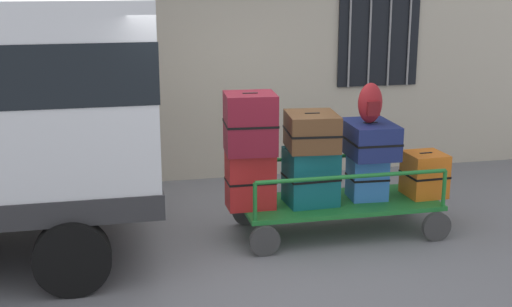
# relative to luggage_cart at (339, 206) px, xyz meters

# --- Properties ---
(ground_plane) EXTENTS (40.00, 40.00, 0.00)m
(ground_plane) POSITION_rel_luggage_cart_xyz_m (-1.03, -0.10, -0.31)
(ground_plane) COLOR slate
(luggage_cart) EXTENTS (2.25, 1.00, 0.37)m
(luggage_cart) POSITION_rel_luggage_cart_xyz_m (0.00, 0.00, 0.00)
(luggage_cart) COLOR #1E722D
(luggage_cart) RESTS_ON ground
(cart_railing) EXTENTS (2.15, 0.87, 0.42)m
(cart_railing) POSITION_rel_luggage_cart_xyz_m (-0.00, -0.00, 0.41)
(cart_railing) COLOR #1E722D
(cart_railing) RESTS_ON luggage_cart
(suitcase_left_bottom) EXTENTS (0.52, 0.34, 0.61)m
(suitcase_left_bottom) POSITION_rel_luggage_cart_xyz_m (-1.01, -0.00, 0.37)
(suitcase_left_bottom) COLOR #B21E1E
(suitcase_left_bottom) RESTS_ON luggage_cart
(suitcase_left_middle) EXTENTS (0.57, 0.54, 0.64)m
(suitcase_left_middle) POSITION_rel_luggage_cart_xyz_m (-1.01, 0.00, 1.00)
(suitcase_left_middle) COLOR maroon
(suitcase_left_middle) RESTS_ON suitcase_left_bottom
(suitcase_midleft_bottom) EXTENTS (0.57, 0.49, 0.62)m
(suitcase_midleft_bottom) POSITION_rel_luggage_cart_xyz_m (-0.34, -0.01, 0.37)
(suitcase_midleft_bottom) COLOR #0F5960
(suitcase_midleft_bottom) RESTS_ON luggage_cart
(suitcase_midleft_middle) EXTENTS (0.60, 0.66, 0.40)m
(suitcase_midleft_middle) POSITION_rel_luggage_cart_xyz_m (-0.34, -0.01, 0.88)
(suitcase_midleft_middle) COLOR brown
(suitcase_midleft_middle) RESTS_ON suitcase_midleft_bottom
(suitcase_center_bottom) EXTENTS (0.43, 0.40, 0.50)m
(suitcase_center_bottom) POSITION_rel_luggage_cart_xyz_m (0.34, 0.04, 0.31)
(suitcase_center_bottom) COLOR #3372C6
(suitcase_center_bottom) RESTS_ON luggage_cart
(suitcase_center_middle) EXTENTS (0.53, 0.71, 0.38)m
(suitcase_center_middle) POSITION_rel_luggage_cart_xyz_m (0.34, 0.00, 0.75)
(suitcase_center_middle) COLOR navy
(suitcase_center_middle) RESTS_ON suitcase_center_bottom
(suitcase_midright_bottom) EXTENTS (0.45, 0.46, 0.50)m
(suitcase_midright_bottom) POSITION_rel_luggage_cart_xyz_m (1.01, -0.01, 0.31)
(suitcase_midright_bottom) COLOR orange
(suitcase_midright_bottom) RESTS_ON luggage_cart
(backpack) EXTENTS (0.27, 0.22, 0.44)m
(backpack) POSITION_rel_luggage_cart_xyz_m (0.31, -0.04, 1.16)
(backpack) COLOR maroon
(backpack) RESTS_ON suitcase_center_middle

